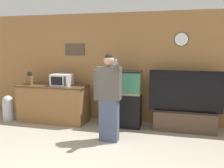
# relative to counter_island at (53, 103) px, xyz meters

# --- Properties ---
(wall_back_paneled) EXTENTS (10.00, 0.08, 2.60)m
(wall_back_paneled) POSITION_rel_counter_island_xyz_m (1.31, 0.52, 0.85)
(wall_back_paneled) COLOR olive
(wall_back_paneled) RESTS_ON ground_plane
(counter_island) EXTENTS (1.69, 0.64, 0.90)m
(counter_island) POSITION_rel_counter_island_xyz_m (0.00, 0.00, 0.00)
(counter_island) COLOR brown
(counter_island) RESTS_ON ground_plane
(microwave) EXTENTS (0.46, 0.38, 0.27)m
(microwave) POSITION_rel_counter_island_xyz_m (0.25, 0.00, 0.58)
(microwave) COLOR silver
(microwave) RESTS_ON counter_island
(knife_block) EXTENTS (0.14, 0.11, 0.32)m
(knife_block) POSITION_rel_counter_island_xyz_m (-0.58, -0.06, 0.56)
(knife_block) COLOR brown
(knife_block) RESTS_ON counter_island
(aquarium_on_stand) EXTENTS (0.84, 0.37, 1.28)m
(aquarium_on_stand) POSITION_rel_counter_island_xyz_m (1.70, 0.06, 0.19)
(aquarium_on_stand) COLOR black
(aquarium_on_stand) RESTS_ON ground_plane
(tv_on_stand) EXTENTS (1.56, 0.40, 1.31)m
(tv_on_stand) POSITION_rel_counter_island_xyz_m (3.07, 0.11, -0.07)
(tv_on_stand) COLOR #4C3828
(tv_on_stand) RESTS_ON ground_plane
(person_standing) EXTENTS (0.53, 0.40, 1.69)m
(person_standing) POSITION_rel_counter_island_xyz_m (1.64, -0.86, 0.43)
(person_standing) COLOR #424C66
(person_standing) RESTS_ON ground_plane
(trash_bin) EXTENTS (0.26, 0.26, 0.62)m
(trash_bin) POSITION_rel_counter_island_xyz_m (-1.13, -0.20, -0.13)
(trash_bin) COLOR #B7B7BC
(trash_bin) RESTS_ON ground_plane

